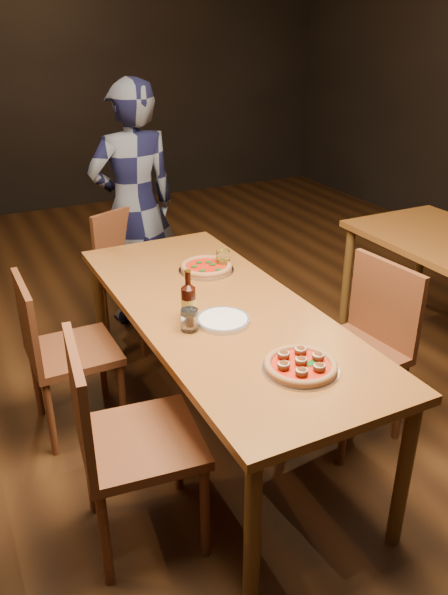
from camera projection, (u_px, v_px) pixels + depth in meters
name	position (u px, v px, depth m)	size (l,w,h in m)	color
ground	(220.00, 434.00, 3.04)	(9.00, 9.00, 0.00)	black
room_shell	(218.00, 51.00, 2.24)	(9.00, 9.00, 9.00)	black
table_main	(219.00, 320.00, 2.75)	(0.80, 2.00, 0.75)	brown
chair_main_nw	(141.00, 440.00, 2.26)	(0.45, 0.45, 0.97)	#562E16
chair_main_sw	(73.00, 350.00, 2.93)	(0.42, 0.42, 0.91)	#562E16
chair_main_e	(351.00, 352.00, 2.87)	(0.45, 0.45, 0.95)	#562E16
chair_end	(142.00, 276.00, 3.79)	(0.42, 0.42, 0.90)	#562E16
pizza_meatball	(301.00, 365.00, 2.22)	(0.30, 0.30, 0.06)	#B7B7BF
pizza_margherita	(206.00, 267.00, 3.11)	(0.30, 0.30, 0.04)	#B7B7BF
plate_stack	(223.00, 320.00, 2.57)	(0.23, 0.23, 0.02)	white
beer_bottle	(189.00, 303.00, 2.56)	(0.07, 0.07, 0.24)	black
water_glass	(189.00, 320.00, 2.50)	(0.08, 0.08, 0.10)	white
amber_glass	(223.00, 259.00, 3.13)	(0.08, 0.08, 0.09)	#AB7F13
diner	(134.00, 207.00, 3.90)	(0.60, 0.40, 1.66)	black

